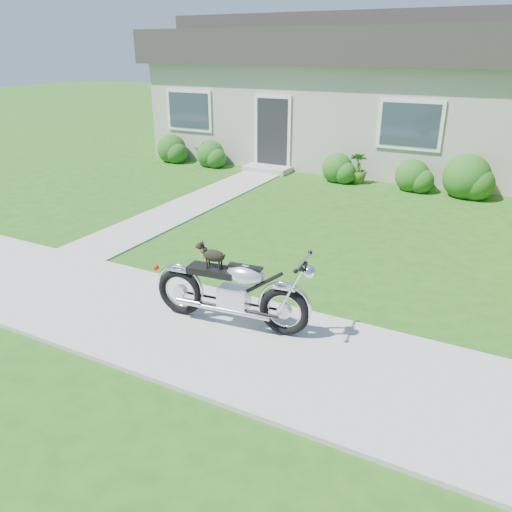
{
  "coord_description": "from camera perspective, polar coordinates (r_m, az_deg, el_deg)",
  "views": [
    {
      "loc": [
        5.16,
        -4.73,
        3.46
      ],
      "look_at": [
        2.14,
        1.0,
        0.75
      ],
      "focal_mm": 35.0,
      "sensor_mm": 36.0,
      "label": 1
    }
  ],
  "objects": [
    {
      "name": "sidewalk",
      "position": [
        7.8,
        -17.68,
        -4.63
      ],
      "size": [
        24.0,
        2.2,
        0.04
      ],
      "primitive_type": "cube",
      "color": "#9E9B93",
      "rests_on": "ground"
    },
    {
      "name": "ground",
      "position": [
        7.81,
        -17.67,
        -4.76
      ],
      "size": [
        80.0,
        80.0,
        0.0
      ],
      "primitive_type": "plane",
      "color": "#235114",
      "rests_on": "ground"
    },
    {
      "name": "house",
      "position": [
        17.56,
        11.14,
        18.03
      ],
      "size": [
        12.6,
        7.03,
        4.5
      ],
      "color": "#A9A699",
      "rests_on": "ground"
    },
    {
      "name": "shrub_row",
      "position": [
        14.35,
        8.39,
        10.21
      ],
      "size": [
        10.1,
        1.15,
        1.15
      ],
      "color": "#225817",
      "rests_on": "ground"
    },
    {
      "name": "potted_plant_right",
      "position": [
        14.15,
        11.62,
        9.83
      ],
      "size": [
        0.58,
        0.58,
        0.84
      ],
      "primitive_type": "imported",
      "rotation": [
        0.0,
        0.0,
        3.41
      ],
      "color": "#38661C",
      "rests_on": "ground"
    },
    {
      "name": "potted_plant_left",
      "position": [
        16.23,
        -5.78,
        11.61
      ],
      "size": [
        0.84,
        0.78,
        0.75
      ],
      "primitive_type": "imported",
      "rotation": [
        0.0,
        0.0,
        0.35
      ],
      "color": "#185E1E",
      "rests_on": "ground"
    },
    {
      "name": "motorcycle_with_dog",
      "position": [
        6.52,
        -2.59,
        -3.98
      ],
      "size": [
        2.22,
        0.62,
        1.1
      ],
      "rotation": [
        0.0,
        0.0,
        0.11
      ],
      "color": "black",
      "rests_on": "sidewalk"
    },
    {
      "name": "walkway",
      "position": [
        12.29,
        -6.39,
        6.26
      ],
      "size": [
        1.2,
        8.0,
        0.03
      ],
      "primitive_type": "cube",
      "color": "#9E9B93",
      "rests_on": "ground"
    }
  ]
}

